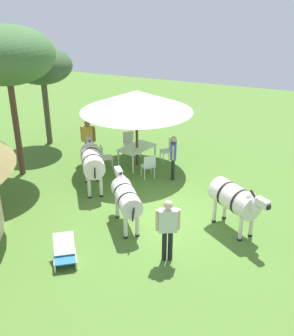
# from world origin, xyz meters

# --- Properties ---
(ground_plane) EXTENTS (36.00, 36.00, 0.00)m
(ground_plane) POSITION_xyz_m (0.00, 0.00, 0.00)
(ground_plane) COLOR #4D762D
(shade_umbrella) EXTENTS (4.17, 4.17, 2.93)m
(shade_umbrella) POSITION_xyz_m (3.30, 2.01, 2.55)
(shade_umbrella) COLOR #513B23
(shade_umbrella) RESTS_ON ground_plane
(patio_dining_table) EXTENTS (1.63, 1.21, 0.74)m
(patio_dining_table) POSITION_xyz_m (3.30, 2.01, 0.66)
(patio_dining_table) COLOR silver
(patio_dining_table) RESTS_ON ground_plane
(patio_chair_east_end) EXTENTS (0.61, 0.61, 0.90)m
(patio_chair_east_end) POSITION_xyz_m (2.38, 1.15, 0.52)
(patio_chair_east_end) COLOR silver
(patio_chair_east_end) RESTS_ON ground_plane
(patio_chair_near_lawn) EXTENTS (0.61, 0.60, 0.90)m
(patio_chair_near_lawn) POSITION_xyz_m (4.08, 1.02, 0.52)
(patio_chair_near_lawn) COLOR silver
(patio_chair_near_lawn) RESTS_ON ground_plane
(patio_chair_west_end) EXTENTS (0.60, 0.61, 0.90)m
(patio_chair_west_end) POSITION_xyz_m (4.28, 2.81, 0.52)
(patio_chair_west_end) COLOR silver
(patio_chair_west_end) RESTS_ON ground_plane
(patio_chair_near_hut) EXTENTS (0.61, 0.60, 0.90)m
(patio_chair_near_hut) POSITION_xyz_m (2.52, 3.00, 0.52)
(patio_chair_near_hut) COLOR silver
(patio_chair_near_hut) RESTS_ON ground_plane
(guest_beside_umbrella) EXTENTS (0.27, 0.61, 1.72)m
(guest_beside_umbrella) POSITION_xyz_m (2.84, 3.86, 1.04)
(guest_beside_umbrella) COLOR black
(guest_beside_umbrella) RESTS_ON ground_plane
(guest_behind_table) EXTENTS (0.56, 0.32, 1.63)m
(guest_behind_table) POSITION_xyz_m (2.66, 0.33, 0.98)
(guest_behind_table) COLOR black
(guest_behind_table) RESTS_ON ground_plane
(standing_watcher) EXTENTS (0.40, 0.56, 1.71)m
(standing_watcher) POSITION_xyz_m (-1.81, -1.08, 1.03)
(standing_watcher) COLOR black
(standing_watcher) RESTS_ON ground_plane
(striped_lounge_chair) EXTENTS (0.95, 0.88, 0.66)m
(striped_lounge_chair) POSITION_xyz_m (-2.92, 1.25, 0.26)
(striped_lounge_chair) COLOR #2567AA
(striped_lounge_chair) RESTS_ON ground_plane
(zebra_nearest_camera) EXTENTS (1.78, 1.52, 1.48)m
(zebra_nearest_camera) POSITION_xyz_m (-0.76, 0.56, 0.94)
(zebra_nearest_camera) COLOR silver
(zebra_nearest_camera) RESTS_ON ground_plane
(zebra_by_umbrella) EXTENTS (1.51, 1.83, 1.52)m
(zebra_by_umbrella) POSITION_xyz_m (0.21, -2.35, 0.99)
(zebra_by_umbrella) COLOR silver
(zebra_by_umbrella) RESTS_ON ground_plane
(zebra_toward_hut) EXTENTS (1.92, 1.52, 1.58)m
(zebra_toward_hut) POSITION_xyz_m (0.92, 2.59, 1.04)
(zebra_toward_hut) COLOR silver
(zebra_toward_hut) RESTS_ON ground_plane
(acacia_tree_far_lawn) EXTENTS (3.21, 3.21, 5.25)m
(acacia_tree_far_lawn) POSITION_xyz_m (0.96, 5.62, 4.27)
(acacia_tree_far_lawn) COLOR brown
(acacia_tree_far_lawn) RESTS_ON ground_plane
(acacia_tree_left_background) EXTENTS (2.48, 2.48, 4.12)m
(acacia_tree_left_background) POSITION_xyz_m (3.98, 6.53, 3.34)
(acacia_tree_left_background) COLOR brown
(acacia_tree_left_background) RESTS_ON ground_plane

